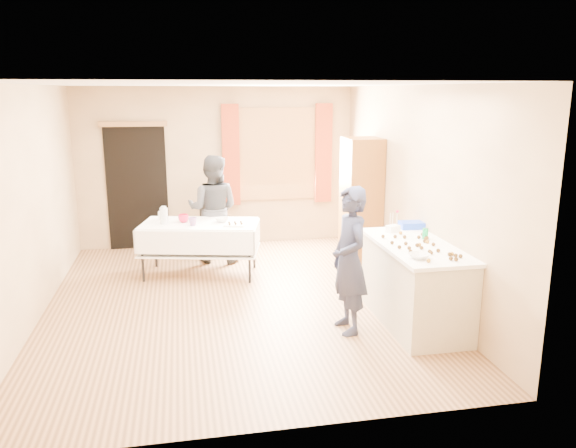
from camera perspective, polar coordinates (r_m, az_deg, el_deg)
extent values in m
cube|color=#9E7047|center=(7.01, -5.32, -7.91)|extent=(4.50, 5.50, 0.02)
cube|color=white|center=(6.54, -5.83, 14.02)|extent=(4.50, 5.50, 0.02)
cube|color=tan|center=(9.37, -7.19, 5.75)|extent=(4.50, 0.02, 2.60)
cube|color=tan|center=(3.99, -1.76, -4.61)|extent=(4.50, 0.02, 2.60)
cube|color=tan|center=(6.83, -24.80, 1.76)|extent=(0.02, 5.50, 2.60)
cube|color=tan|center=(7.21, 12.63, 3.25)|extent=(0.02, 5.50, 2.60)
cube|color=olive|center=(9.42, -1.09, 7.12)|extent=(1.32, 0.06, 1.52)
cube|color=white|center=(9.41, -1.07, 7.11)|extent=(1.20, 0.02, 1.40)
cube|color=#9D361A|center=(9.27, -5.82, 6.95)|extent=(0.28, 0.06, 1.65)
cube|color=#9D361A|center=(9.54, 3.62, 7.18)|extent=(0.28, 0.06, 1.65)
cube|color=black|center=(9.39, -15.07, 3.56)|extent=(0.95, 0.04, 2.00)
cube|color=olive|center=(9.25, -15.47, 9.76)|extent=(1.05, 0.06, 0.08)
cube|color=brown|center=(8.33, 7.42, 2.25)|extent=(0.50, 0.60, 1.87)
cube|color=beige|center=(6.39, 12.75, -6.15)|extent=(0.71, 1.56, 0.86)
cube|color=white|center=(6.25, 12.97, -2.17)|extent=(0.77, 1.63, 0.04)
cube|color=white|center=(7.86, -8.99, -0.01)|extent=(1.70, 1.11, 0.04)
cube|color=black|center=(8.97, -7.58, -0.38)|extent=(0.41, 0.41, 0.05)
cube|color=black|center=(9.08, -7.77, 1.38)|extent=(0.38, 0.06, 0.55)
imported|color=#1E223E|center=(5.96, 6.25, -3.70)|extent=(0.65, 0.49, 1.58)
imported|color=black|center=(8.46, -7.62, 1.52)|extent=(1.13, 1.06, 1.61)
cylinder|color=#0C9B48|center=(6.47, 13.77, -0.96)|extent=(0.07, 0.07, 0.12)
imported|color=white|center=(5.72, 13.18, -3.18)|extent=(0.35, 0.35, 0.05)
cube|color=white|center=(6.71, 10.62, -0.47)|extent=(0.18, 0.15, 0.08)
cube|color=blue|center=(6.94, 12.51, -0.09)|extent=(0.31, 0.22, 0.08)
cylinder|color=silver|center=(7.86, -12.48, 0.81)|extent=(0.14, 0.14, 0.22)
imported|color=red|center=(7.91, -10.57, 0.57)|extent=(0.26, 0.26, 0.11)
imported|color=red|center=(7.70, -9.67, 0.25)|extent=(0.19, 0.19, 0.11)
imported|color=white|center=(7.87, -6.71, 0.44)|extent=(0.21, 0.21, 0.06)
cube|color=white|center=(7.64, -5.37, -0.07)|extent=(0.33, 0.28, 0.02)
imported|color=white|center=(8.12, -12.67, 1.08)|extent=(0.15, 0.15, 0.19)
sphere|color=#3F2314|center=(6.15, 13.20, -2.05)|extent=(0.04, 0.04, 0.04)
sphere|color=#331F0B|center=(5.72, 16.70, -3.44)|extent=(0.04, 0.04, 0.04)
sphere|color=#331F0B|center=(6.01, 11.25, -2.31)|extent=(0.04, 0.04, 0.04)
sphere|color=#331F0B|center=(5.84, 17.13, -3.12)|extent=(0.04, 0.04, 0.04)
sphere|color=#331F0B|center=(6.43, 10.82, -1.26)|extent=(0.04, 0.04, 0.04)
sphere|color=#331F0B|center=(6.42, 13.81, -1.43)|extent=(0.04, 0.04, 0.04)
sphere|color=#3F2314|center=(5.60, 14.09, -3.63)|extent=(0.04, 0.04, 0.04)
sphere|color=#331F0B|center=(6.46, 13.15, -1.30)|extent=(0.04, 0.04, 0.04)
sphere|color=#331F0B|center=(6.31, 13.72, -1.69)|extent=(0.04, 0.04, 0.04)
sphere|color=#331F0B|center=(6.20, 14.55, -2.01)|extent=(0.04, 0.04, 0.04)
sphere|color=#331F0B|center=(5.92, 14.19, -2.72)|extent=(0.04, 0.04, 0.04)
sphere|color=#331F0B|center=(6.43, 11.77, -1.30)|extent=(0.04, 0.04, 0.04)
sphere|color=#3F2314|center=(5.89, 16.31, -2.93)|extent=(0.04, 0.04, 0.04)
sphere|color=#331F0B|center=(5.87, 16.09, -2.96)|extent=(0.04, 0.04, 0.04)
sphere|color=#331F0B|center=(5.85, 16.67, -3.08)|extent=(0.04, 0.04, 0.04)
sphere|color=#331F0B|center=(6.45, 13.93, -1.38)|extent=(0.04, 0.04, 0.04)
sphere|color=#331F0B|center=(6.04, 13.41, -2.36)|extent=(0.04, 0.04, 0.04)
sphere|color=#331F0B|center=(6.00, 12.21, -2.40)|extent=(0.04, 0.04, 0.04)
sphere|color=#3F2314|center=(6.29, 13.97, -1.75)|extent=(0.04, 0.04, 0.04)
sphere|color=#331F0B|center=(6.13, 12.98, -2.10)|extent=(0.04, 0.04, 0.04)
sphere|color=#331F0B|center=(5.87, 14.33, -2.85)|extent=(0.04, 0.04, 0.04)
sphere|color=#331F0B|center=(5.73, 16.21, -3.38)|extent=(0.04, 0.04, 0.04)
sphere|color=#331F0B|center=(5.87, 12.35, -2.74)|extent=(0.04, 0.04, 0.04)
sphere|color=#331F0B|center=(6.17, 11.88, -1.94)|extent=(0.04, 0.04, 0.04)
sphere|color=#3F2314|center=(6.61, 11.38, -0.88)|extent=(0.04, 0.04, 0.04)
sphere|color=#331F0B|center=(6.60, 13.52, -1.02)|extent=(0.04, 0.04, 0.04)
sphere|color=#331F0B|center=(5.97, 15.01, -2.62)|extent=(0.04, 0.04, 0.04)
sphere|color=#331F0B|center=(6.17, 10.52, -1.87)|extent=(0.04, 0.04, 0.04)
sphere|color=#331F0B|center=(6.41, 9.63, -1.25)|extent=(0.04, 0.04, 0.04)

